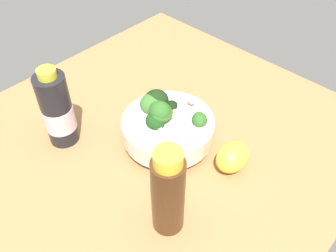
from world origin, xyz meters
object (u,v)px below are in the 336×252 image
at_px(bottle_short, 168,193).
at_px(bowl_of_broccoli, 167,125).
at_px(bottle_tall, 57,111).
at_px(lemon_wedge, 232,157).

bearing_deg(bottle_short, bowl_of_broccoli, -45.87).
bearing_deg(bottle_tall, bowl_of_broccoli, -137.42).
relative_size(lemon_wedge, bottle_tall, 0.42).
height_order(bowl_of_broccoli, bottle_tall, bottle_tall).
relative_size(bowl_of_broccoli, bottle_short, 1.04).
bearing_deg(lemon_wedge, bottle_short, 88.50).
xyz_separation_m(bottle_tall, bottle_short, (-0.28, -0.00, 0.01)).
bearing_deg(bowl_of_broccoli, bottle_short, 134.13).
height_order(bottle_tall, bottle_short, bottle_short).
bearing_deg(bottle_tall, lemon_wedge, -149.24).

